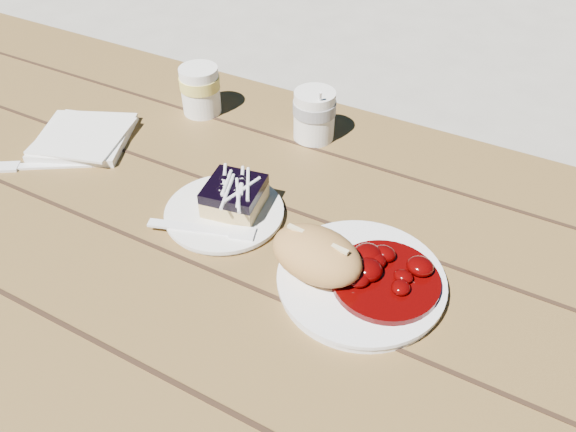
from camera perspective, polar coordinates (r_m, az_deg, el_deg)
The scene contains 11 objects.
picnic_table at distance 0.91m, azimuth -3.03°, elevation -9.68°, with size 2.00×1.55×0.75m.
main_plate at distance 0.73m, azimuth 7.40°, elevation -6.61°, with size 0.21×0.21×0.02m, color white.
goulash_stew at distance 0.71m, azimuth 10.00°, elevation -5.60°, with size 0.14×0.14×0.04m, color #4C0202, non-canonical shape.
bread_roll at distance 0.70m, azimuth 2.93°, elevation -3.97°, with size 0.12×0.08×0.06m, color #B68346.
dessert_plate at distance 0.83m, azimuth -6.47°, elevation 0.28°, with size 0.17×0.17×0.01m, color white.
blueberry_cake at distance 0.82m, azimuth -5.45°, elevation 2.09°, with size 0.09×0.09×0.05m.
fork_dessert at distance 0.80m, azimuth -9.85°, elevation -1.13°, with size 0.03×0.16×0.01m, color white, non-canonical shape.
coffee_cup at distance 0.98m, azimuth 2.68°, elevation 10.17°, with size 0.07×0.07×0.09m, color white.
napkin_stack at distance 1.05m, azimuth -20.01°, elevation 7.51°, with size 0.15×0.15×0.01m, color white.
fork_table at distance 1.00m, azimuth -22.65°, elevation 4.80°, with size 0.03×0.16×0.01m, color white, non-canonical shape.
second_cup at distance 1.06m, azimuth -8.89°, elevation 12.51°, with size 0.07×0.07×0.09m, color white.
Camera 1 is at (0.32, -0.48, 1.30)m, focal length 35.00 mm.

